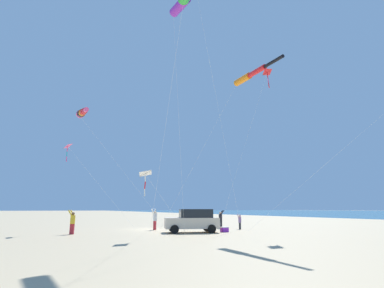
{
  "coord_description": "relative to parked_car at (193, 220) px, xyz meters",
  "views": [
    {
      "loc": [
        -8.7,
        -27.63,
        1.88
      ],
      "look_at": [
        0.18,
        -8.8,
        6.42
      ],
      "focal_mm": 27.78,
      "sensor_mm": 36.0,
      "label": 1
    }
  ],
  "objects": [
    {
      "name": "person_adult_flyer",
      "position": [
        -1.8,
        4.28,
        0.07
      ],
      "size": [
        0.66,
        0.66,
        1.87
      ],
      "color": "#B72833",
      "rests_on": "ground_plane"
    },
    {
      "name": "person_child_grey_jacket",
      "position": [
        -8.95,
        2.36,
        0.02
      ],
      "size": [
        0.64,
        0.6,
        1.79
      ],
      "color": "#B72833",
      "rests_on": "ground_plane"
    },
    {
      "name": "kite_delta_blue_topmost",
      "position": [
        -5.24,
        -3.85,
        3.13
      ],
      "size": [
        5.29,
        4.4,
        4.36
      ],
      "color": "white",
      "rests_on": "ground_plane"
    },
    {
      "name": "kite_windsock_purple_drifting",
      "position": [
        -9.12,
        -0.55,
        7.7
      ],
      "size": [
        8.64,
        7.62,
        9.47
      ],
      "color": "#EF4C93",
      "rests_on": "ground_plane"
    },
    {
      "name": "cooler_box",
      "position": [
        2.56,
        -0.69,
        -0.74
      ],
      "size": [
        0.62,
        0.42,
        0.42
      ],
      "color": "purple",
      "rests_on": "ground_plane"
    },
    {
      "name": "kite_windsock_green_low_center",
      "position": [
        2.3,
        -5.37,
        10.87
      ],
      "size": [
        5.08,
        10.59,
        12.25
      ],
      "color": "orange",
      "rests_on": "ground_plane"
    },
    {
      "name": "parked_car",
      "position": [
        0.0,
        0.0,
        0.0
      ],
      "size": [
        4.65,
        3.0,
        1.85
      ],
      "color": "beige",
      "rests_on": "ground_plane"
    },
    {
      "name": "kite_delta_rainbow_low_near",
      "position": [
        5.92,
        -3.01,
        12.84
      ],
      "size": [
        3.01,
        5.55,
        14.11
      ],
      "color": "red",
      "rests_on": "ground_plane"
    },
    {
      "name": "ground_plane",
      "position": [
        -1.95,
        5.18,
        -0.95
      ],
      "size": [
        600.0,
        600.0,
        0.0
      ],
      "primitive_type": "plane",
      "color": "tan"
    },
    {
      "name": "person_bystander_far",
      "position": [
        4.62,
        3.38,
        -0.01
      ],
      "size": [
        0.55,
        0.44,
        1.74
      ],
      "color": "#232328",
      "rests_on": "ground_plane"
    },
    {
      "name": "person_child_green_jacket",
      "position": [
        5.81,
        1.84,
        -0.19
      ],
      "size": [
        0.5,
        0.47,
        1.41
      ],
      "color": "#232328",
      "rests_on": "ground_plane"
    },
    {
      "name": "kite_delta_orange_high_right",
      "position": [
        -9.68,
        4.83,
        6.18
      ],
      "size": [
        6.78,
        1.01,
        7.44
      ],
      "color": "#EF4C93",
      "rests_on": "ground_plane"
    }
  ]
}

